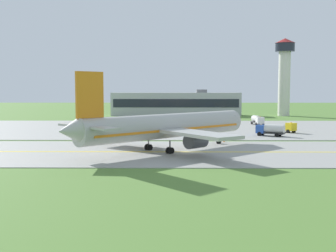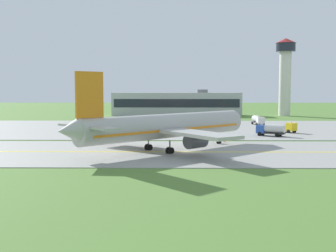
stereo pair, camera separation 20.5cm
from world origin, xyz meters
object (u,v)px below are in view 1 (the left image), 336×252
Objects in this scene: service_truck_catering at (287,128)px; service_truck_pushback at (183,122)px; control_tower at (284,70)px; airplane_lead at (166,126)px; service_truck_baggage at (270,129)px; service_truck_fuel at (257,120)px.

service_truck_pushback is (-23.95, 14.04, 0.35)m from service_truck_catering.
airplane_lead is at bearing -114.88° from control_tower.
service_truck_fuel is at bearing 84.16° from service_truck_baggage.
airplane_lead is 1.08× the size of control_tower.
airplane_lead is 4.93× the size of service_truck_catering.
service_truck_baggage is 9.51m from service_truck_catering.
service_truck_catering is (27.94, 30.26, -2.95)m from airplane_lead.
control_tower is (18.32, 42.28, 15.97)m from service_truck_fuel.
control_tower is at bearing 66.57° from service_truck_fuel.
service_truck_fuel is at bearing 19.44° from service_truck_pushback.
service_truck_baggage is 28.42m from service_truck_pushback.
control_tower is (21.31, 71.52, 15.97)m from service_truck_baggage.
service_truck_fuel is 22.62m from service_truck_pushback.
service_truck_baggage is 0.21× the size of control_tower.
service_truck_catering is at bearing -30.38° from service_truck_pushback.
control_tower is at bearing 65.12° from airplane_lead.
service_truck_fuel is 48.77m from control_tower.
airplane_lead is 5.08× the size of service_truck_fuel.
service_truck_pushback is at bearing 84.85° from airplane_lead.
service_truck_baggage is at bearing 45.32° from airplane_lead.
service_truck_pushback is (3.99, 44.29, -2.60)m from airplane_lead.
service_truck_pushback is (-18.34, 21.71, 0.00)m from service_truck_baggage.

